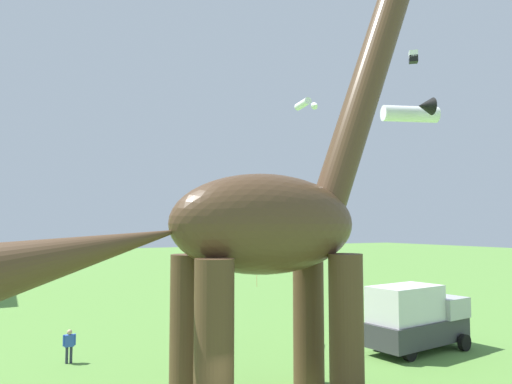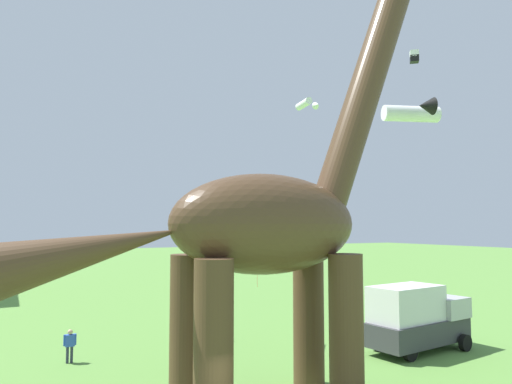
% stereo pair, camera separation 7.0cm
% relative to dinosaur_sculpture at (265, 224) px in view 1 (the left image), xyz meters
% --- Properties ---
extents(dinosaur_sculpture, '(16.29, 3.45, 17.03)m').
position_rel_dinosaur_sculpture_xyz_m(dinosaur_sculpture, '(0.00, 0.00, 0.00)').
color(dinosaur_sculpture, '#513823').
rests_on(dinosaur_sculpture, ground_plane).
extents(parked_box_truck, '(5.80, 2.73, 3.20)m').
position_rel_dinosaur_sculpture_xyz_m(parked_box_truck, '(9.99, 2.74, -4.51)').
color(parked_box_truck, '#38383D').
rests_on(parked_box_truck, ground_plane).
extents(person_watching_child, '(0.67, 0.29, 1.78)m').
position_rel_dinosaur_sculpture_xyz_m(person_watching_child, '(1.94, 9.30, -5.08)').
color(person_watching_child, black).
rests_on(person_watching_child, ground_plane).
extents(person_photographer, '(0.55, 0.24, 1.47)m').
position_rel_dinosaur_sculpture_xyz_m(person_photographer, '(-5.18, 8.64, -5.27)').
color(person_photographer, '#2D3347').
rests_on(person_photographer, ground_plane).
extents(kite_mid_right, '(0.76, 0.76, 0.77)m').
position_rel_dinosaur_sculpture_xyz_m(kite_mid_right, '(15.39, 7.46, 11.03)').
color(kite_mid_right, white).
extents(kite_far_right, '(2.22, 2.46, 0.70)m').
position_rel_dinosaur_sculpture_xyz_m(kite_far_right, '(16.01, 20.88, 11.08)').
color(kite_far_right, white).
extents(kite_mid_center, '(1.99, 2.07, 2.24)m').
position_rel_dinosaur_sculpture_xyz_m(kite_mid_center, '(3.66, 7.41, -1.25)').
color(kite_mid_center, pink).
extents(kite_near_high, '(3.31, 3.21, 0.94)m').
position_rel_dinosaur_sculpture_xyz_m(kite_near_high, '(11.96, 4.40, 6.25)').
color(kite_near_high, white).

